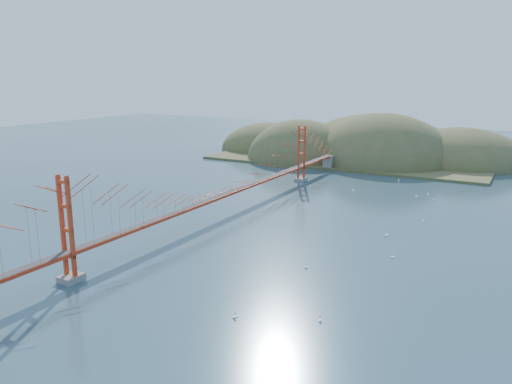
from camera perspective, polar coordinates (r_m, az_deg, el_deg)
The scene contains 14 objects.
ground at distance 79.58m, azimuth -3.79°, elevation -2.65°, with size 320.00×320.00×0.00m, color #2B4757.
bridge at distance 78.11m, azimuth -3.80°, elevation 2.33°, with size 2.20×94.40×12.00m.
far_headlands at distance 140.06m, azimuth 12.50°, elevation 3.97°, with size 84.00×58.00×25.00m.
sailboat_6 at distance 47.01m, azimuth 7.32°, elevation -14.21°, with size 0.52×0.52×0.57m.
sailboat_16 at distance 80.16m, azimuth 18.60°, elevation -3.11°, with size 0.59×0.59×0.62m.
sailboat_12 at distance 95.91m, azimuth 17.89°, elevation -0.44°, with size 0.56×0.56×0.64m.
sailboat_3 at distance 97.99m, azimuth 11.02°, elevation 0.25°, with size 0.59×0.49×0.69m.
sailboat_2 at distance 58.55m, azimuth 5.73°, elevation -8.46°, with size 0.55×0.55×0.60m.
sailboat_14 at distance 71.66m, azimuth 14.70°, elevation -4.74°, with size 0.63×0.64×0.72m.
sailboat_13 at distance 63.53m, azimuth 15.33°, elevation -7.12°, with size 0.56×0.56×0.63m.
sailboat_7 at distance 93.98m, azimuth 19.73°, elevation -0.85°, with size 0.55×0.44×0.65m.
sailboat_10 at distance 47.19m, azimuth -2.39°, elevation -13.97°, with size 0.51×0.57×0.65m.
sailboat_15 at distance 98.18m, azimuth 19.06°, elevation -0.22°, with size 0.62×0.62×0.65m.
sailboat_extra_0 at distance 108.40m, azimuth 15.98°, elevation 1.22°, with size 0.51×0.63×0.74m.
Camera 1 is at (42.02, -64.01, 21.68)m, focal length 35.00 mm.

